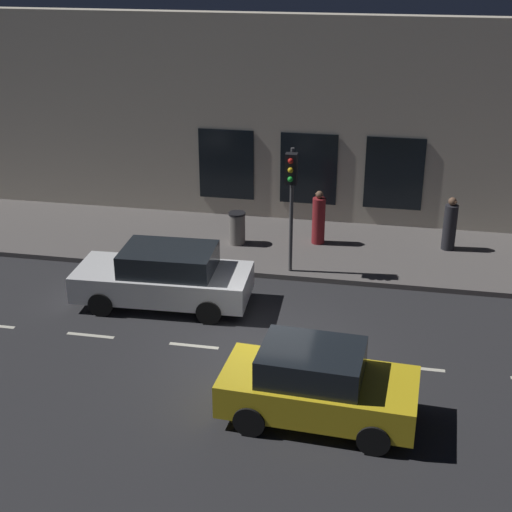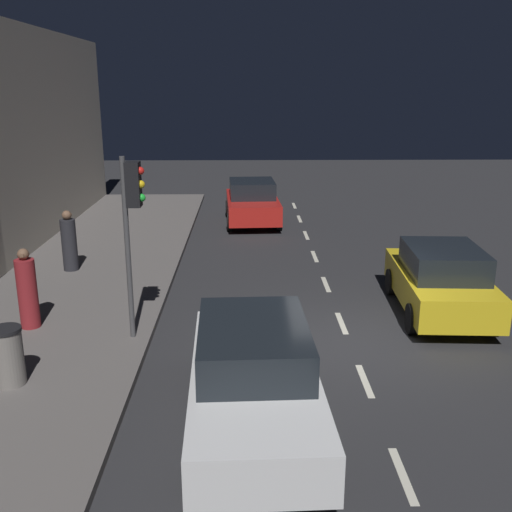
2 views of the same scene
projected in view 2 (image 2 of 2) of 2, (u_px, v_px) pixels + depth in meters
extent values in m
plane|color=#28282B|center=(349.00, 343.00, 11.85)|extent=(60.00, 60.00, 0.00)
cube|color=#5B5654|center=(37.00, 341.00, 11.73)|extent=(4.50, 32.00, 0.15)
cube|color=beige|center=(294.00, 206.00, 25.29)|extent=(0.12, 1.20, 0.01)
cube|color=beige|center=(299.00, 219.00, 22.79)|extent=(0.12, 1.20, 0.01)
cube|color=beige|center=(306.00, 235.00, 20.30)|extent=(0.12, 1.20, 0.01)
cube|color=beige|center=(315.00, 256.00, 17.80)|extent=(0.12, 1.20, 0.01)
cube|color=beige|center=(326.00, 284.00, 15.30)|extent=(0.12, 1.20, 0.01)
cube|color=beige|center=(342.00, 323.00, 12.81)|extent=(0.12, 1.20, 0.01)
cube|color=beige|center=(365.00, 381.00, 10.31)|extent=(0.12, 1.20, 0.01)
cube|color=beige|center=(403.00, 475.00, 7.82)|extent=(0.12, 1.20, 0.01)
cylinder|color=#424244|center=(128.00, 250.00, 11.28)|extent=(0.10, 0.10, 3.58)
cube|color=black|center=(133.00, 184.00, 10.93)|extent=(0.26, 0.32, 0.84)
sphere|color=red|center=(140.00, 171.00, 10.86)|extent=(0.15, 0.15, 0.15)
sphere|color=gold|center=(141.00, 184.00, 10.93)|extent=(0.15, 0.15, 0.15)
sphere|color=green|center=(142.00, 198.00, 11.00)|extent=(0.15, 0.15, 0.15)
cube|color=red|center=(252.00, 207.00, 21.92)|extent=(2.04, 3.97, 0.70)
cube|color=black|center=(252.00, 189.00, 21.89)|extent=(1.73, 2.10, 0.60)
cylinder|color=black|center=(279.00, 222.00, 20.91)|extent=(0.25, 0.65, 0.64)
cylinder|color=black|center=(230.00, 222.00, 20.80)|extent=(0.25, 0.65, 0.64)
cylinder|color=black|center=(272.00, 208.00, 23.22)|extent=(0.25, 0.65, 0.64)
cylinder|color=black|center=(229.00, 209.00, 23.11)|extent=(0.25, 0.65, 0.64)
cube|color=silver|center=(254.00, 388.00, 8.81)|extent=(2.01, 4.59, 0.70)
cube|color=black|center=(253.00, 343.00, 8.80)|extent=(1.71, 2.41, 0.60)
cylinder|color=black|center=(326.00, 461.00, 7.60)|extent=(0.24, 0.65, 0.64)
cylinder|color=black|center=(192.00, 465.00, 7.51)|extent=(0.24, 0.65, 0.64)
cylinder|color=black|center=(299.00, 363.00, 10.28)|extent=(0.24, 0.65, 0.64)
cylinder|color=black|center=(200.00, 365.00, 10.19)|extent=(0.24, 0.65, 0.64)
cube|color=gold|center=(439.00, 286.00, 13.25)|extent=(1.98, 3.94, 0.70)
cube|color=black|center=(444.00, 261.00, 12.92)|extent=(1.66, 2.08, 0.60)
cylinder|color=black|center=(392.00, 282.00, 14.51)|extent=(0.25, 0.65, 0.64)
cylinder|color=black|center=(459.00, 283.00, 14.45)|extent=(0.25, 0.65, 0.64)
cylinder|color=black|center=(413.00, 319.00, 12.22)|extent=(0.25, 0.65, 0.64)
cylinder|color=black|center=(493.00, 320.00, 12.16)|extent=(0.25, 0.65, 0.64)
cylinder|color=maroon|center=(28.00, 294.00, 12.05)|extent=(0.46, 0.46, 1.45)
sphere|color=brown|center=(23.00, 254.00, 11.82)|extent=(0.23, 0.23, 0.23)
cube|color=brown|center=(22.00, 256.00, 11.71)|extent=(0.07, 0.05, 0.06)
cylinder|color=#232328|center=(69.00, 245.00, 15.83)|extent=(0.56, 0.56, 1.40)
sphere|color=brown|center=(67.00, 215.00, 15.60)|extent=(0.25, 0.25, 0.25)
cube|color=brown|center=(70.00, 214.00, 15.69)|extent=(0.08, 0.08, 0.07)
cylinder|color=slate|center=(8.00, 358.00, 9.78)|extent=(0.50, 0.50, 0.95)
cylinder|color=black|center=(5.00, 330.00, 9.64)|extent=(0.52, 0.52, 0.06)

